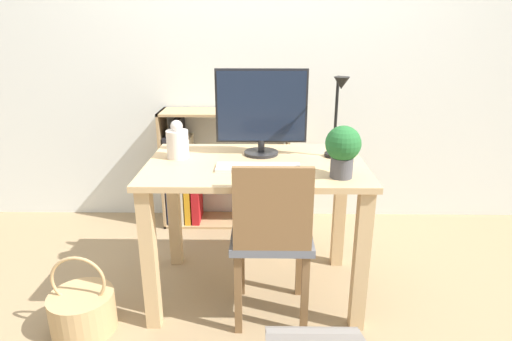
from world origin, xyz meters
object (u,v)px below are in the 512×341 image
chair (272,235)px  potted_plant (343,148)px  desk_lamp (338,110)px  monitor (261,109)px  bookshelf (202,174)px  keyboard (258,167)px  basket (83,310)px  vase (177,142)px

chair → potted_plant: bearing=11.4°
desk_lamp → monitor: bearing=166.6°
monitor → potted_plant: bearing=-44.4°
desk_lamp → chair: desk_lamp is taller
desk_lamp → chair: (-0.34, -0.31, -0.56)m
desk_lamp → bookshelf: desk_lamp is taller
potted_plant → chair: bearing=-173.8°
desk_lamp → chair: 0.72m
monitor → bookshelf: size_ratio=0.53×
monitor → chair: size_ratio=0.56×
keyboard → basket: (-0.88, -0.24, -0.68)m
desk_lamp → potted_plant: (-0.02, -0.28, -0.13)m
desk_lamp → bookshelf: bearing=134.6°
chair → monitor: bearing=102.7°
potted_plant → bookshelf: 1.49m
monitor → chair: monitor is taller
keyboard → basket: 1.13m
monitor → bookshelf: monitor is taller
basket → potted_plant: bearing=5.8°
vase → bookshelf: (0.00, 0.83, -0.48)m
keyboard → chair: size_ratio=0.48×
monitor → basket: (-0.89, -0.50, -0.92)m
vase → bookshelf: 0.96m
keyboard → desk_lamp: bearing=21.7°
vase → basket: vase is taller
potted_plant → basket: 1.51m
bookshelf → potted_plant: bearing=-53.9°
vase → potted_plant: bearing=-19.8°
vase → desk_lamp: bearing=-1.5°
potted_plant → keyboard: bearing=163.8°
monitor → potted_plant: size_ratio=2.00×
potted_plant → monitor: bearing=135.6°
keyboard → basket: bearing=-164.5°
desk_lamp → potted_plant: desk_lamp is taller
basket → vase: bearing=44.1°
monitor → vase: (-0.45, -0.07, -0.16)m
desk_lamp → bookshelf: (-0.84, 0.85, -0.66)m
keyboard → potted_plant: size_ratio=1.70×
keyboard → vase: size_ratio=2.03×
chair → bookshelf: (-0.50, 1.16, -0.10)m
monitor → desk_lamp: bearing=-13.4°
monitor → desk_lamp: monitor is taller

